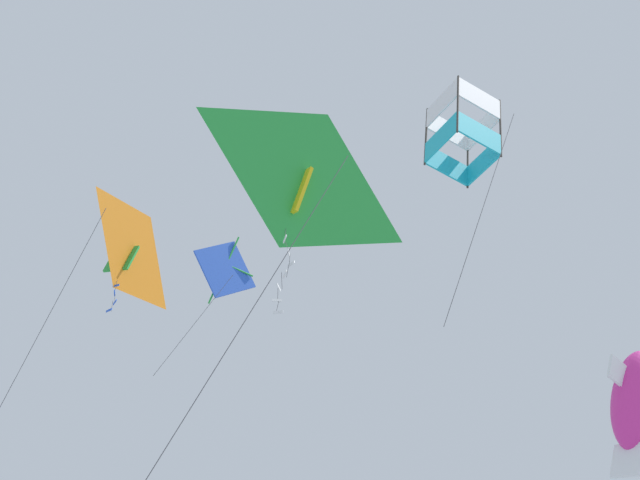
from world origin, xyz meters
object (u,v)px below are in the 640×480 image
Objects in this scene: kite_delta_far_centre at (302,182)px; kite_box_highest at (463,132)px; kite_delta_mid_left at (130,253)px; kite_diamond_near_left at (225,269)px; kite_fish_near_right at (636,401)px.

kite_box_highest is at bearing -14.32° from kite_delta_far_centre.
kite_delta_mid_left is 8.07m from kite_delta_far_centre.
kite_fish_near_right is at bearing -100.75° from kite_diamond_near_left.
kite_delta_mid_left is at bearing 126.21° from kite_box_highest.
kite_delta_far_centre is at bearing 143.92° from kite_fish_near_right.
kite_diamond_near_left is (3.03, 4.11, 5.12)m from kite_delta_mid_left.
kite_fish_near_right is 1.14× the size of kite_box_highest.
kite_box_highest is (-1.13, 1.39, 9.66)m from kite_fish_near_right.
kite_box_highest reaches higher than kite_delta_mid_left.
kite_diamond_near_left reaches higher than kite_fish_near_right.
kite_diamond_near_left is 0.75× the size of kite_box_highest.
kite_delta_far_centre is 1.00× the size of kite_box_highest.
kite_fish_near_right is 1.15× the size of kite_delta_far_centre.
kite_box_highest reaches higher than kite_fish_near_right.
kite_diamond_near_left reaches higher than kite_delta_mid_left.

